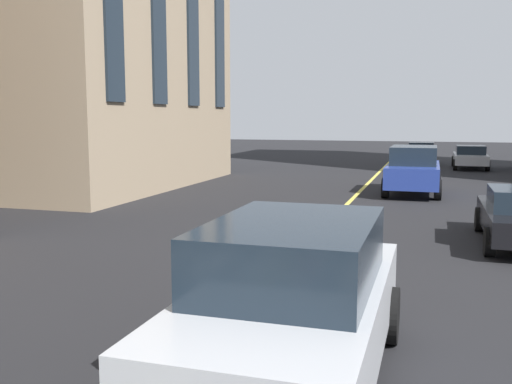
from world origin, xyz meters
name	(u,v)px	position (x,y,z in m)	size (l,w,h in m)	color
lane_centre_line	(323,228)	(20.00, 0.00, 0.00)	(80.00, 0.16, 0.01)	#D8C64C
car_white_far	(421,153)	(43.72, -2.06, 0.70)	(3.90, 1.89, 1.40)	silver
car_silver_parked_b	(293,301)	(10.78, -1.36, 0.97)	(4.70, 2.14, 1.88)	#B7BABF
car_silver_mid	(470,157)	(40.71, -4.90, 0.70)	(4.40, 1.95, 1.37)	#B7BABF
car_blue_near	(413,169)	(28.08, -2.08, 0.97)	(4.70, 2.14, 1.88)	navy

